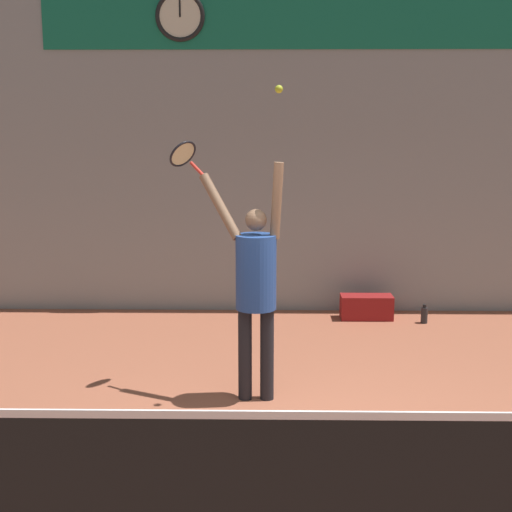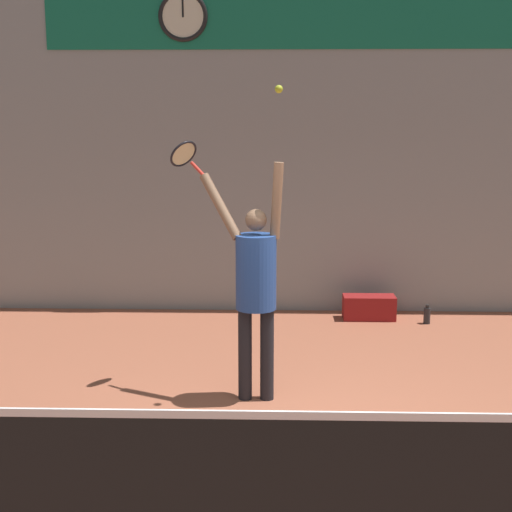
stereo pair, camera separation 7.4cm
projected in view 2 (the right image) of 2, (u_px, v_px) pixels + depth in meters
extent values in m
plane|color=#9E563D|center=(305.00, 468.00, 5.47)|extent=(18.00, 18.00, 0.00)
cube|color=gray|center=(294.00, 129.00, 9.57)|extent=(18.00, 0.10, 5.00)
cube|color=#146B4C|center=(295.00, 16.00, 9.24)|extent=(6.54, 0.02, 0.84)
cylinder|color=beige|center=(183.00, 16.00, 9.26)|extent=(0.59, 0.02, 0.59)
torus|color=black|center=(183.00, 16.00, 9.26)|extent=(0.65, 0.06, 0.65)
cube|color=black|center=(183.00, 8.00, 9.23)|extent=(0.02, 0.01, 0.24)
cube|color=black|center=(314.00, 490.00, 4.25)|extent=(8.78, 0.01, 0.91)
cube|color=white|center=(315.00, 416.00, 4.16)|extent=(8.78, 0.02, 0.05)
cylinder|color=black|center=(245.00, 354.00, 6.75)|extent=(0.13, 0.13, 0.89)
cylinder|color=black|center=(267.00, 354.00, 6.74)|extent=(0.13, 0.13, 0.89)
cylinder|color=#26478C|center=(256.00, 272.00, 6.60)|extent=(0.38, 0.38, 0.70)
sphere|color=brown|center=(256.00, 220.00, 6.50)|extent=(0.20, 0.20, 0.20)
cylinder|color=brown|center=(277.00, 201.00, 6.45)|extent=(0.16, 0.16, 0.70)
cylinder|color=brown|center=(221.00, 206.00, 6.62)|extent=(0.44, 0.38, 0.61)
cylinder|color=red|center=(198.00, 169.00, 6.76)|extent=(0.16, 0.15, 0.14)
torus|color=black|center=(183.00, 154.00, 6.87)|extent=(0.34, 0.35, 0.26)
cylinder|color=beige|center=(183.00, 154.00, 6.87)|extent=(0.28, 0.29, 0.22)
sphere|color=#CCDB2D|center=(279.00, 89.00, 6.21)|extent=(0.07, 0.07, 0.07)
cylinder|color=#262628|center=(427.00, 316.00, 9.32)|extent=(0.09, 0.09, 0.21)
cylinder|color=black|center=(427.00, 306.00, 9.30)|extent=(0.05, 0.05, 0.04)
cube|color=maroon|center=(369.00, 307.00, 9.53)|extent=(0.69, 0.30, 0.32)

